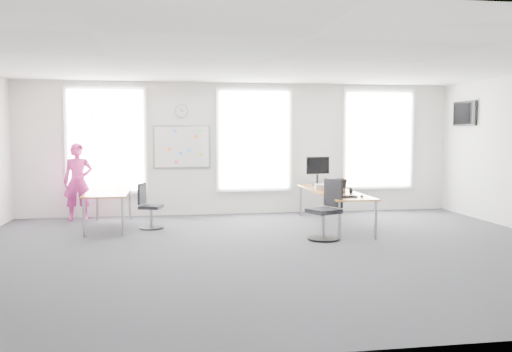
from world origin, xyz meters
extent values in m
plane|color=#28282D|center=(0.00, 0.00, 0.00)|extent=(10.00, 10.00, 0.00)
plane|color=silver|center=(0.00, 0.00, 3.00)|extent=(10.00, 10.00, 0.00)
plane|color=silver|center=(0.00, 4.00, 1.50)|extent=(10.00, 0.00, 10.00)
plane|color=silver|center=(0.00, -4.00, 1.50)|extent=(10.00, 0.00, 10.00)
cube|color=white|center=(-3.00, 3.97, 1.70)|extent=(1.60, 0.06, 2.20)
cube|color=white|center=(0.30, 3.97, 1.70)|extent=(1.60, 0.06, 2.20)
cube|color=white|center=(3.30, 3.97, 1.70)|extent=(1.60, 0.06, 2.20)
cube|color=#BA5B27|center=(1.60, 2.04, 0.70)|extent=(0.78, 2.93, 0.03)
cylinder|color=gray|center=(1.27, 0.63, 0.34)|extent=(0.05, 0.05, 0.68)
cylinder|color=gray|center=(1.93, 0.63, 0.34)|extent=(0.05, 0.05, 0.68)
cylinder|color=gray|center=(1.27, 3.44, 0.34)|extent=(0.05, 0.05, 0.68)
cylinder|color=gray|center=(1.93, 3.44, 0.34)|extent=(0.05, 0.05, 0.68)
cube|color=#BA5B27|center=(-2.83, 2.60, 0.71)|extent=(0.80, 2.00, 0.03)
cylinder|color=gray|center=(-3.17, 1.66, 0.35)|extent=(0.05, 0.05, 0.70)
cylinder|color=gray|center=(-2.49, 1.66, 0.35)|extent=(0.05, 0.05, 0.70)
cylinder|color=gray|center=(-3.17, 3.54, 0.35)|extent=(0.05, 0.05, 0.70)
cylinder|color=gray|center=(-2.49, 3.54, 0.35)|extent=(0.05, 0.05, 0.70)
cylinder|color=black|center=(1.01, 0.74, 0.02)|extent=(0.56, 0.56, 0.03)
cylinder|color=gray|center=(1.01, 0.74, 0.26)|extent=(0.06, 0.06, 0.45)
cube|color=black|center=(1.01, 0.74, 0.51)|extent=(0.63, 0.63, 0.08)
cube|color=black|center=(1.21, 0.82, 0.81)|extent=(0.23, 0.44, 0.49)
cylinder|color=black|center=(-2.00, 2.35, 0.01)|extent=(0.47, 0.47, 0.03)
cylinder|color=gray|center=(-2.00, 2.35, 0.22)|extent=(0.05, 0.05, 0.38)
cube|color=black|center=(-2.00, 2.35, 0.43)|extent=(0.50, 0.50, 0.06)
cube|color=black|center=(-2.17, 2.40, 0.68)|extent=(0.16, 0.38, 0.41)
imported|color=#C82B84|center=(-3.56, 3.60, 0.83)|extent=(0.63, 0.43, 1.66)
cube|color=silver|center=(-1.35, 3.97, 1.55)|extent=(1.20, 0.03, 0.90)
cylinder|color=gray|center=(-1.35, 3.97, 2.35)|extent=(0.30, 0.04, 0.30)
cube|color=black|center=(4.95, 3.00, 2.30)|extent=(0.06, 0.90, 0.55)
cube|color=black|center=(1.49, 0.98, 0.72)|extent=(0.45, 0.23, 0.02)
ellipsoid|color=black|center=(1.78, 0.93, 0.73)|extent=(0.09, 0.12, 0.04)
cylinder|color=black|center=(1.74, 1.33, 0.72)|extent=(0.06, 0.06, 0.01)
cylinder|color=black|center=(1.63, 1.55, 0.76)|extent=(0.04, 0.10, 0.10)
cylinder|color=black|center=(1.79, 1.55, 0.76)|extent=(0.04, 0.10, 0.10)
cylinder|color=gold|center=(1.63, 1.55, 0.76)|extent=(0.01, 0.11, 0.11)
cube|color=black|center=(1.71, 1.55, 0.82)|extent=(0.18, 0.02, 0.02)
cube|color=black|center=(1.62, 1.83, 0.84)|extent=(0.33, 0.17, 0.26)
cube|color=#F05E00|center=(1.62, 1.76, 0.84)|extent=(0.32, 0.18, 0.24)
cube|color=black|center=(1.62, 1.74, 0.84)|extent=(0.33, 0.18, 0.25)
cube|color=beige|center=(1.46, 2.30, 0.77)|extent=(0.34, 0.27, 0.11)
cylinder|color=black|center=(1.58, 3.18, 0.72)|extent=(0.23, 0.23, 0.02)
cylinder|color=black|center=(1.58, 3.18, 0.84)|extent=(0.05, 0.05, 0.23)
cube|color=black|center=(1.58, 3.17, 1.15)|extent=(0.56, 0.15, 0.38)
cube|color=black|center=(1.58, 3.15, 1.15)|extent=(0.51, 0.11, 0.34)
camera|label=1|loc=(-1.68, -8.33, 1.89)|focal=38.00mm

